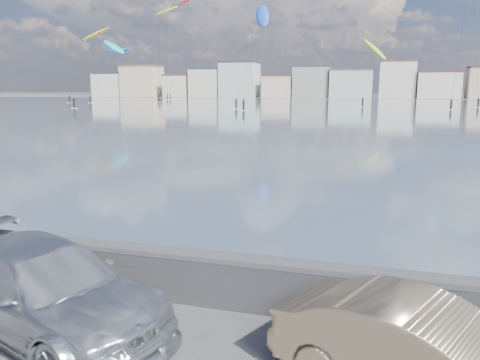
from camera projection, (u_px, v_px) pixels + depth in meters
The scene contains 13 objects.
bay_water at pixel (357, 108), 92.92m from camera, with size 500.00×177.00×0.00m, color #3D4C58.
far_shore_strip at pixel (367, 97), 195.20m from camera, with size 500.00×60.00×0.00m, color #4C473D.
seawall at pixel (172, 271), 9.09m from camera, with size 400.00×0.36×1.08m.
far_buildings at pixel (371, 82), 180.48m from camera, with size 240.79×13.26×14.60m.
car_silver at pixel (44, 288), 7.93m from camera, with size 2.09×5.14×1.49m, color silver.
car_champagne at pixel (426, 355), 6.06m from camera, with size 1.43×4.11×1.36m, color tan.
kitesurfer_1 at pixel (374, 50), 101.44m from camera, with size 6.87×10.40×15.37m.
kitesurfer_3 at pixel (262, 17), 92.84m from camera, with size 6.95×10.88×21.59m.
kitesurfer_7 at pixel (113, 48), 105.24m from camera, with size 8.68×19.17×15.21m.
kitesurfer_10 at pixel (118, 51), 129.85m from camera, with size 10.48×12.92×15.16m.
kitesurfer_11 at pixel (96, 35), 132.46m from camera, with size 8.17×13.22×21.59m.
kitesurfer_18 at pixel (166, 12), 164.51m from camera, with size 8.75×8.92×32.63m.
kitesurfer_19 at pixel (188, 1), 161.17m from camera, with size 8.79×15.29×36.23m.
Camera 1 is at (3.64, -5.17, 4.09)m, focal length 35.00 mm.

